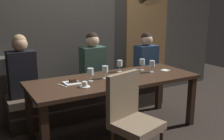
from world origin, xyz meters
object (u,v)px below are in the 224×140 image
Objects in this scene: fork_on_table at (62,85)px; dessert_plate at (72,82)px; wine_glass_far_left at (120,64)px; chair_near_side at (131,114)px; diner_bearded at (93,61)px; diner_far_end at (146,57)px; espresso_cup at (85,85)px; wine_glass_center_back at (90,72)px; diner_redhead at (22,68)px; wine_glass_end_right at (142,62)px; wine_glass_near_left at (105,70)px; wine_glass_far_right at (152,64)px; dining_table at (115,85)px; banquette_bench at (92,99)px.

dessert_plate is at bearing -3.78° from fork_on_table.
chair_near_side is at bearing -115.04° from wine_glass_far_left.
diner_far_end is at bearing -1.63° from diner_bearded.
diner_bearded is at bearing 79.92° from chair_near_side.
wine_glass_far_left reaches higher than espresso_cup.
fork_on_table is (-0.37, -0.01, -0.11)m from wine_glass_center_back.
diner_bearded is (1.04, -0.02, -0.01)m from diner_redhead.
wine_glass_end_right is 1.00× the size of wine_glass_near_left.
wine_glass_far_left is 0.41m from wine_glass_near_left.
wine_glass_center_back and wine_glass_far_right have the same top height.
dining_table is 2.84× the size of diner_far_end.
wine_glass_far_left is 0.96× the size of fork_on_table.
banquette_bench is 15.24× the size of wine_glass_far_right.
wine_glass_far_left is 0.85m from espresso_cup.
espresso_cup is at bearing -161.54° from wine_glass_end_right.
wine_glass_center_back is 0.94m from wine_glass_far_right.
dessert_plate is at bearing -172.98° from wine_glass_end_right.
dining_table is at bearing -90.00° from banquette_bench.
wine_glass_end_right is at bearing 18.61° from dining_table.
espresso_cup reaches higher than banquette_bench.
fork_on_table is (-1.27, -0.18, -0.11)m from wine_glass_end_right.
wine_glass_end_right is (0.56, 0.19, 0.20)m from dining_table.
espresso_cup is 0.63× the size of dessert_plate.
wine_glass_near_left is at bearing 177.49° from wine_glass_far_right.
diner_far_end reaches higher than dining_table.
wine_glass_center_back reaches higher than dessert_plate.
fork_on_table is (-0.21, 0.18, -0.02)m from espresso_cup.
wine_glass_center_back is (-0.33, -0.68, 0.62)m from banquette_bench.
diner_redhead is 5.11× the size of wine_glass_far_left.
banquette_bench is at bearing 179.18° from diner_far_end.
banquette_bench is (0.00, 0.70, -0.42)m from dining_table.
wine_glass_far_right is 1.00× the size of wine_glass_near_left.
espresso_cup is (-1.06, -0.35, -0.09)m from wine_glass_end_right.
wine_glass_near_left is 0.86× the size of dessert_plate.
banquette_bench is 1.48m from chair_near_side.
diner_redhead is 5.11× the size of wine_glass_far_right.
diner_redhead is at bearing 178.76° from diner_far_end.
espresso_cup is at bearing -149.25° from wine_glass_far_left.
wine_glass_far_right is at bearing -0.35° from wine_glass_center_back.
diner_far_end is 0.67m from wine_glass_end_right.
chair_near_side is (-0.23, -0.72, -0.09)m from dining_table.
espresso_cup reaches higher than fork_on_table.
dining_table is 0.63m from wine_glass_end_right.
diner_redhead is at bearing 179.14° from diner_bearded.
dining_table is 0.82m from banquette_bench.
wine_glass_near_left is (-0.11, 0.05, 0.20)m from dining_table.
dessert_plate is (-0.23, 0.03, -0.10)m from wine_glass_center_back.
diner_far_end reaches higher than banquette_bench.
diner_redhead reaches higher than espresso_cup.
chair_near_side is 5.16× the size of dessert_plate.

